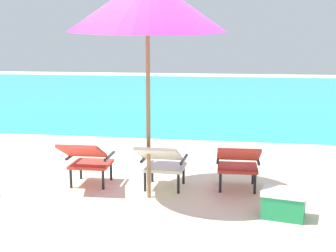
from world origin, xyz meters
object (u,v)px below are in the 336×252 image
lounge_chair_left (87,158)px  lounge_chair_center (162,161)px  beach_umbrella_center (147,4)px  cooler_box (284,203)px  lounge_chair_right (238,162)px

lounge_chair_left → lounge_chair_center: (1.00, 0.02, 0.00)m
lounge_chair_center → beach_umbrella_center: size_ratio=0.32×
lounge_chair_center → cooler_box: lounge_chair_center is taller
lounge_chair_right → lounge_chair_center: bearing=-171.8°
lounge_chair_center → beach_umbrella_center: beach_umbrella_center is taller
cooler_box → lounge_chair_center: bearing=156.3°
lounge_chair_center → lounge_chair_right: 0.97m
beach_umbrella_center → cooler_box: size_ratio=5.24×
lounge_chair_left → cooler_box: 2.58m
lounge_chair_right → beach_umbrella_center: beach_umbrella_center is taller
beach_umbrella_center → cooler_box: bearing=-14.0°
beach_umbrella_center → cooler_box: (1.61, -0.40, -2.19)m
lounge_chair_left → beach_umbrella_center: beach_umbrella_center is taller
lounge_chair_right → beach_umbrella_center: size_ratio=0.33×
lounge_chair_center → lounge_chair_right: same height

